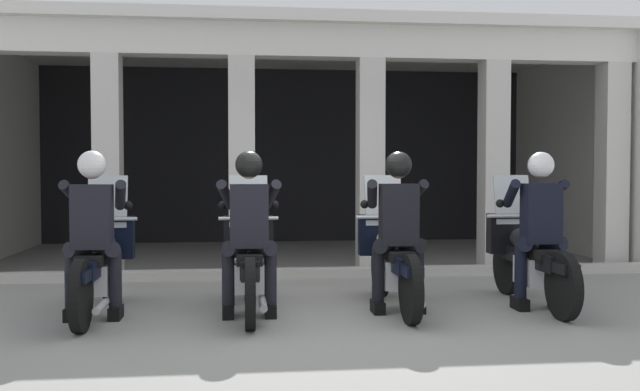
{
  "coord_description": "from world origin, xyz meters",
  "views": [
    {
      "loc": [
        -0.79,
        -6.65,
        1.41
      ],
      "look_at": [
        0.0,
        0.44,
        1.14
      ],
      "focal_mm": 39.26,
      "sensor_mm": 36.0,
      "label": 1
    }
  ],
  "objects_px": {
    "police_officer_center_left": "(249,219)",
    "police_officer_center_right": "(398,218)",
    "motorcycle_center_right": "(392,258)",
    "motorcycle_far_right": "(528,256)",
    "motorcycle_far_left": "(100,262)",
    "motorcycle_center_left": "(249,261)",
    "police_officer_far_left": "(93,220)",
    "police_officer_far_right": "(540,216)"
  },
  "relations": [
    {
      "from": "motorcycle_center_right",
      "to": "motorcycle_far_right",
      "type": "xyz_separation_m",
      "value": [
        1.45,
        0.01,
        0.0
      ]
    },
    {
      "from": "police_officer_center_left",
      "to": "police_officer_far_right",
      "type": "height_order",
      "value": "same"
    },
    {
      "from": "motorcycle_far_left",
      "to": "police_officer_far_left",
      "type": "relative_size",
      "value": 1.29
    },
    {
      "from": "police_officer_center_left",
      "to": "motorcycle_far_left",
      "type": "bearing_deg",
      "value": 179.04
    },
    {
      "from": "police_officer_far_left",
      "to": "police_officer_center_left",
      "type": "bearing_deg",
      "value": 9.32
    },
    {
      "from": "police_officer_far_left",
      "to": "police_officer_center_left",
      "type": "distance_m",
      "value": 1.45
    },
    {
      "from": "motorcycle_center_left",
      "to": "motorcycle_far_right",
      "type": "xyz_separation_m",
      "value": [
        2.91,
        0.06,
        0.0
      ]
    },
    {
      "from": "motorcycle_far_left",
      "to": "police_officer_center_left",
      "type": "relative_size",
      "value": 1.29
    },
    {
      "from": "motorcycle_far_left",
      "to": "motorcycle_center_left",
      "type": "height_order",
      "value": "same"
    },
    {
      "from": "motorcycle_far_left",
      "to": "police_officer_far_left",
      "type": "xyz_separation_m",
      "value": [
        -0.0,
        -0.28,
        0.44
      ]
    },
    {
      "from": "motorcycle_center_left",
      "to": "motorcycle_center_right",
      "type": "bearing_deg",
      "value": 14.08
    },
    {
      "from": "motorcycle_center_right",
      "to": "police_officer_far_right",
      "type": "bearing_deg",
      "value": -6.91
    },
    {
      "from": "motorcycle_far_left",
      "to": "police_officer_center_right",
      "type": "xyz_separation_m",
      "value": [
        2.91,
        -0.29,
        0.44
      ]
    },
    {
      "from": "motorcycle_far_left",
      "to": "police_officer_far_right",
      "type": "xyz_separation_m",
      "value": [
        4.36,
        -0.28,
        0.44
      ]
    },
    {
      "from": "motorcycle_center_left",
      "to": "police_officer_center_right",
      "type": "xyz_separation_m",
      "value": [
        1.45,
        -0.23,
        0.44
      ]
    },
    {
      "from": "police_officer_center_left",
      "to": "police_officer_center_right",
      "type": "distance_m",
      "value": 1.45
    },
    {
      "from": "police_officer_far_left",
      "to": "motorcycle_center_right",
      "type": "bearing_deg",
      "value": 16.92
    },
    {
      "from": "police_officer_far_left",
      "to": "police_officer_center_right",
      "type": "height_order",
      "value": "same"
    },
    {
      "from": "motorcycle_center_left",
      "to": "police_officer_center_right",
      "type": "bearing_deg",
      "value": 2.97
    },
    {
      "from": "police_officer_center_left",
      "to": "police_officer_far_right",
      "type": "bearing_deg",
      "value": 13.2
    },
    {
      "from": "motorcycle_center_left",
      "to": "motorcycle_far_left",
      "type": "bearing_deg",
      "value": -170.0
    },
    {
      "from": "police_officer_far_left",
      "to": "police_officer_center_right",
      "type": "xyz_separation_m",
      "value": [
        2.91,
        -0.0,
        0.0
      ]
    },
    {
      "from": "motorcycle_center_right",
      "to": "motorcycle_far_right",
      "type": "distance_m",
      "value": 1.45
    },
    {
      "from": "police_officer_far_left",
      "to": "motorcycle_center_left",
      "type": "bearing_deg",
      "value": 20.41
    },
    {
      "from": "motorcycle_far_right",
      "to": "police_officer_center_right",
      "type": "bearing_deg",
      "value": -158.66
    },
    {
      "from": "police_officer_center_left",
      "to": "police_officer_center_right",
      "type": "height_order",
      "value": "same"
    },
    {
      "from": "police_officer_center_left",
      "to": "motorcycle_center_right",
      "type": "height_order",
      "value": "police_officer_center_left"
    },
    {
      "from": "motorcycle_center_left",
      "to": "police_officer_center_left",
      "type": "distance_m",
      "value": 0.52
    },
    {
      "from": "police_officer_center_left",
      "to": "motorcycle_far_right",
      "type": "xyz_separation_m",
      "value": [
        2.91,
        0.34,
        -0.44
      ]
    },
    {
      "from": "motorcycle_far_right",
      "to": "police_officer_far_right",
      "type": "relative_size",
      "value": 1.29
    },
    {
      "from": "police_officer_far_left",
      "to": "police_officer_far_right",
      "type": "relative_size",
      "value": 1.0
    },
    {
      "from": "police_officer_center_left",
      "to": "police_officer_center_right",
      "type": "relative_size",
      "value": 1.0
    },
    {
      "from": "motorcycle_far_left",
      "to": "police_officer_center_right",
      "type": "relative_size",
      "value": 1.29
    },
    {
      "from": "police_officer_center_right",
      "to": "police_officer_far_right",
      "type": "height_order",
      "value": "same"
    },
    {
      "from": "motorcycle_center_left",
      "to": "police_officer_center_left",
      "type": "height_order",
      "value": "police_officer_center_left"
    },
    {
      "from": "police_officer_center_right",
      "to": "motorcycle_center_left",
      "type": "bearing_deg",
      "value": 174.8
    },
    {
      "from": "police_officer_center_left",
      "to": "motorcycle_center_right",
      "type": "xyz_separation_m",
      "value": [
        1.45,
        0.33,
        -0.44
      ]
    },
    {
      "from": "motorcycle_far_right",
      "to": "motorcycle_center_right",
      "type": "bearing_deg",
      "value": -169.68
    },
    {
      "from": "motorcycle_center_right",
      "to": "police_officer_center_right",
      "type": "distance_m",
      "value": 0.52
    },
    {
      "from": "police_officer_center_left",
      "to": "motorcycle_far_right",
      "type": "distance_m",
      "value": 2.96
    },
    {
      "from": "motorcycle_center_left",
      "to": "police_officer_center_right",
      "type": "relative_size",
      "value": 1.29
    },
    {
      "from": "motorcycle_far_right",
      "to": "police_officer_far_right",
      "type": "height_order",
      "value": "police_officer_far_right"
    }
  ]
}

